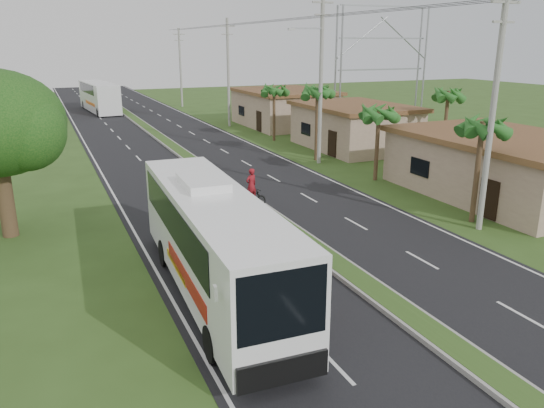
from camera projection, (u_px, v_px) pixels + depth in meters
name	position (u px, v px, depth m)	size (l,w,h in m)	color
ground	(348.00, 275.00, 20.35)	(180.00, 180.00, 0.00)	#324E1C
road_asphalt	(201.00, 168.00, 37.87)	(14.00, 160.00, 0.02)	black
median_strip	(201.00, 166.00, 37.84)	(1.20, 160.00, 0.18)	gray
lane_edge_left	(103.00, 177.00, 35.29)	(0.12, 160.00, 0.01)	silver
lane_edge_right	(285.00, 160.00, 40.45)	(0.12, 160.00, 0.01)	silver
shop_near	(503.00, 166.00, 30.48)	(8.60, 12.60, 3.52)	tan
shop_mid	(354.00, 126.00, 44.47)	(7.60, 10.60, 3.67)	tan
shop_far	(284.00, 108.00, 56.71)	(8.60, 11.60, 3.82)	tan
palm_verge_a	(482.00, 127.00, 25.06)	(2.40, 2.40, 5.45)	#473321
palm_verge_b	(379.00, 113.00, 33.21)	(2.40, 2.40, 5.05)	#473321
palm_verge_c	(318.00, 92.00, 38.89)	(2.40, 2.40, 5.85)	#473321
palm_verge_d	(274.00, 90.00, 47.13)	(2.40, 2.40, 5.25)	#473321
palm_behind_shop	(448.00, 94.00, 38.79)	(2.40, 2.40, 5.65)	#473321
utility_pole_a	(493.00, 110.00, 23.72)	(1.60, 0.28, 11.00)	gray
utility_pole_b	(321.00, 77.00, 37.56)	(3.20, 0.28, 12.00)	gray
utility_pole_c	(228.00, 72.00, 55.26)	(1.60, 0.28, 11.00)	gray
utility_pole_d	(180.00, 67.00, 72.85)	(1.60, 0.28, 10.50)	gray
billboard_lattice	(382.00, 61.00, 53.11)	(10.18, 1.18, 12.07)	gray
coach_bus_main	(213.00, 236.00, 18.14)	(3.04, 12.38, 3.97)	white
coach_bus_far	(99.00, 95.00, 68.27)	(3.79, 12.92, 3.71)	white
motorcyclist	(251.00, 196.00, 27.80)	(2.04, 1.11, 2.32)	black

